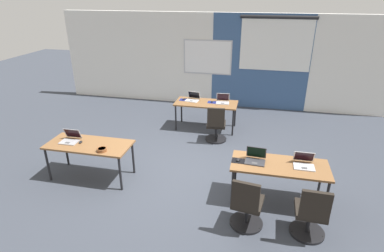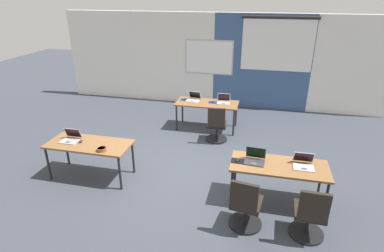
{
  "view_description": "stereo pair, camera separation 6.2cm",
  "coord_description": "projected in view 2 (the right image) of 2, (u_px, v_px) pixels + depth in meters",
  "views": [
    {
      "loc": [
        1.3,
        -5.29,
        3.38
      ],
      "look_at": [
        0.07,
        0.22,
        0.91
      ],
      "focal_mm": 29.07,
      "sensor_mm": 36.0,
      "label": 1
    },
    {
      "loc": [
        1.36,
        -5.27,
        3.38
      ],
      "look_at": [
        0.07,
        0.22,
        0.91
      ],
      "focal_mm": 29.07,
      "sensor_mm": 36.0,
      "label": 2
    }
  ],
  "objects": [
    {
      "name": "desk_far_center",
      "position": [
        207.0,
        105.0,
        8.04
      ],
      "size": [
        1.6,
        0.7,
        0.72
      ],
      "color": "brown",
      "rests_on": "ground"
    },
    {
      "name": "back_wall_assembly",
      "position": [
        221.0,
        60.0,
        9.51
      ],
      "size": [
        10.0,
        0.27,
        2.8
      ],
      "color": "silver",
      "rests_on": "ground"
    },
    {
      "name": "chair_near_right_inner",
      "position": [
        245.0,
        207.0,
        4.68
      ],
      "size": [
        0.52,
        0.57,
        0.92
      ],
      "rotation": [
        0.0,
        0.0,
        2.99
      ],
      "color": "black",
      "rests_on": "ground"
    },
    {
      "name": "mousepad_far_right",
      "position": [
        213.0,
        102.0,
        8.02
      ],
      "size": [
        0.22,
        0.19,
        0.0
      ],
      "color": "navy",
      "rests_on": "desk_far_center"
    },
    {
      "name": "chair_far_right",
      "position": [
        217.0,
        127.0,
        7.43
      ],
      "size": [
        0.52,
        0.56,
        0.92
      ],
      "rotation": [
        0.0,
        0.0,
        3.22
      ],
      "color": "black",
      "rests_on": "ground"
    },
    {
      "name": "mouse_near_left_end",
      "position": [
        81.0,
        142.0,
        5.91
      ],
      "size": [
        0.06,
        0.1,
        0.03
      ],
      "color": "black",
      "rests_on": "desk_near_left"
    },
    {
      "name": "snack_bowl",
      "position": [
        102.0,
        149.0,
        5.6
      ],
      "size": [
        0.18,
        0.18,
        0.06
      ],
      "color": "brown",
      "rests_on": "desk_near_left"
    },
    {
      "name": "chair_near_right_end",
      "position": [
        310.0,
        217.0,
        4.48
      ],
      "size": [
        0.52,
        0.55,
        0.92
      ],
      "rotation": [
        0.0,
        0.0,
        3.11
      ],
      "color": "black",
      "rests_on": "ground"
    },
    {
      "name": "desk_near_right",
      "position": [
        279.0,
        168.0,
        5.17
      ],
      "size": [
        1.6,
        0.7,
        0.72
      ],
      "color": "brown",
      "rests_on": "ground"
    },
    {
      "name": "mouse_far_left",
      "position": [
        185.0,
        99.0,
        8.21
      ],
      "size": [
        0.09,
        0.11,
        0.03
      ],
      "color": "black",
      "rests_on": "mousepad_far_left"
    },
    {
      "name": "mousepad_near_right_inner",
      "position": [
        238.0,
        161.0,
        5.27
      ],
      "size": [
        0.22,
        0.19,
        0.0
      ],
      "color": "black",
      "rests_on": "desk_near_right"
    },
    {
      "name": "laptop_near_right_inner",
      "position": [
        255.0,
        159.0,
        5.24
      ],
      "size": [
        0.35,
        0.31,
        0.23
      ],
      "rotation": [
        0.0,
        0.0,
        -0.07
      ],
      "color": "#333338",
      "rests_on": "desk_near_right"
    },
    {
      "name": "desk_near_left",
      "position": [
        89.0,
        146.0,
        5.91
      ],
      "size": [
        1.6,
        0.7,
        0.72
      ],
      "color": "brown",
      "rests_on": "ground"
    },
    {
      "name": "laptop_far_left",
      "position": [
        194.0,
        99.0,
        8.16
      ],
      "size": [
        0.37,
        0.36,
        0.22
      ],
      "rotation": [
        0.0,
        0.0,
        -0.15
      ],
      "color": "silver",
      "rests_on": "desk_far_center"
    },
    {
      "name": "mousepad_far_left",
      "position": [
        185.0,
        100.0,
        8.21
      ],
      "size": [
        0.22,
        0.19,
        0.0
      ],
      "color": "navy",
      "rests_on": "desk_far_center"
    },
    {
      "name": "mouse_far_right",
      "position": [
        213.0,
        102.0,
        8.02
      ],
      "size": [
        0.07,
        0.1,
        0.03
      ],
      "color": "black",
      "rests_on": "mousepad_far_right"
    },
    {
      "name": "laptop_near_left_end",
      "position": [
        71.0,
        138.0,
        5.97
      ],
      "size": [
        0.33,
        0.32,
        0.22
      ],
      "rotation": [
        0.0,
        0.0,
        0.01
      ],
      "color": "#9E9EA3",
      "rests_on": "desk_near_left"
    },
    {
      "name": "mouse_near_right_inner",
      "position": [
        238.0,
        160.0,
        5.26
      ],
      "size": [
        0.09,
        0.11,
        0.03
      ],
      "color": "black",
      "rests_on": "mousepad_near_right_inner"
    },
    {
      "name": "laptop_far_right",
      "position": [
        224.0,
        101.0,
        7.98
      ],
      "size": [
        0.36,
        0.33,
        0.23
      ],
      "rotation": [
        0.0,
        0.0,
        0.09
      ],
      "color": "#B7B7BC",
      "rests_on": "desk_far_center"
    },
    {
      "name": "ground_plane",
      "position": [
        186.0,
        171.0,
        6.34
      ],
      "size": [
        24.0,
        24.0,
        0.0
      ],
      "color": "#383D47"
    },
    {
      "name": "laptop_near_right_end",
      "position": [
        304.0,
        164.0,
        5.09
      ],
      "size": [
        0.33,
        0.32,
        0.22
      ],
      "rotation": [
        0.0,
        0.0,
        0.0
      ],
      "color": "#B7B7BC",
      "rests_on": "desk_near_right"
    }
  ]
}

